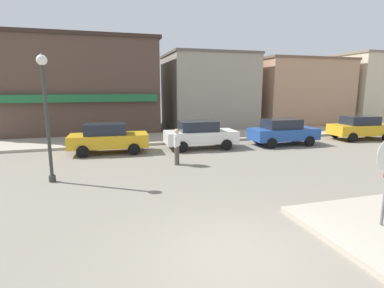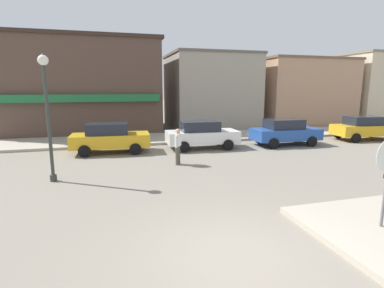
{
  "view_description": "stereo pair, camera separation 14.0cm",
  "coord_description": "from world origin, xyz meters",
  "px_view_note": "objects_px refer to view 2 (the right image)",
  "views": [
    {
      "loc": [
        -2.5,
        -5.08,
        3.38
      ],
      "look_at": [
        0.3,
        4.5,
        1.5
      ],
      "focal_mm": 28.0,
      "sensor_mm": 36.0,
      "label": 1
    },
    {
      "loc": [
        -2.37,
        -5.12,
        3.38
      ],
      "look_at": [
        0.3,
        4.5,
        1.5
      ],
      "focal_mm": 28.0,
      "sensor_mm": 36.0,
      "label": 2
    }
  ],
  "objects_px": {
    "parked_car_second": "(202,134)",
    "lamp_post": "(47,100)",
    "parked_car_fourth": "(364,128)",
    "parked_car_nearest": "(110,137)",
    "parked_car_third": "(285,132)",
    "pedestrian_crossing_near": "(178,145)"
  },
  "relations": [
    {
      "from": "parked_car_second",
      "to": "lamp_post",
      "type": "bearing_deg",
      "value": -148.44
    },
    {
      "from": "parked_car_third",
      "to": "pedestrian_crossing_near",
      "type": "xyz_separation_m",
      "value": [
        -7.19,
        -2.82,
        0.06
      ]
    },
    {
      "from": "parked_car_third",
      "to": "parked_car_fourth",
      "type": "relative_size",
      "value": 0.97
    },
    {
      "from": "parked_car_nearest",
      "to": "parked_car_second",
      "type": "xyz_separation_m",
      "value": [
        4.99,
        -0.22,
        0.0
      ]
    },
    {
      "from": "parked_car_second",
      "to": "pedestrian_crossing_near",
      "type": "distance_m",
      "value": 3.81
    },
    {
      "from": "lamp_post",
      "to": "parked_car_nearest",
      "type": "distance_m",
      "value": 5.45
    },
    {
      "from": "parked_car_fourth",
      "to": "pedestrian_crossing_near",
      "type": "height_order",
      "value": "pedestrian_crossing_near"
    },
    {
      "from": "parked_car_nearest",
      "to": "parked_car_third",
      "type": "xyz_separation_m",
      "value": [
        10.08,
        -0.58,
        0.0
      ]
    },
    {
      "from": "parked_car_nearest",
      "to": "pedestrian_crossing_near",
      "type": "xyz_separation_m",
      "value": [
        2.89,
        -3.4,
        0.06
      ]
    },
    {
      "from": "parked_car_nearest",
      "to": "parked_car_second",
      "type": "distance_m",
      "value": 4.99
    },
    {
      "from": "parked_car_second",
      "to": "parked_car_nearest",
      "type": "bearing_deg",
      "value": 177.45
    },
    {
      "from": "parked_car_third",
      "to": "pedestrian_crossing_near",
      "type": "bearing_deg",
      "value": -158.62
    },
    {
      "from": "lamp_post",
      "to": "parked_car_fourth",
      "type": "xyz_separation_m",
      "value": [
        18.17,
        4.19,
        -2.15
      ]
    },
    {
      "from": "lamp_post",
      "to": "parked_car_third",
      "type": "bearing_deg",
      "value": 18.12
    },
    {
      "from": "parked_car_nearest",
      "to": "parked_car_fourth",
      "type": "xyz_separation_m",
      "value": [
        16.1,
        -0.37,
        0.0
      ]
    },
    {
      "from": "lamp_post",
      "to": "parked_car_fourth",
      "type": "distance_m",
      "value": 18.77
    },
    {
      "from": "parked_car_fourth",
      "to": "pedestrian_crossing_near",
      "type": "bearing_deg",
      "value": -167.09
    },
    {
      "from": "lamp_post",
      "to": "parked_car_second",
      "type": "height_order",
      "value": "lamp_post"
    },
    {
      "from": "lamp_post",
      "to": "parked_car_third",
      "type": "distance_m",
      "value": 12.96
    },
    {
      "from": "parked_car_third",
      "to": "pedestrian_crossing_near",
      "type": "distance_m",
      "value": 7.72
    },
    {
      "from": "parked_car_nearest",
      "to": "lamp_post",
      "type": "bearing_deg",
      "value": -114.41
    },
    {
      "from": "parked_car_second",
      "to": "parked_car_fourth",
      "type": "relative_size",
      "value": 0.98
    }
  ]
}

